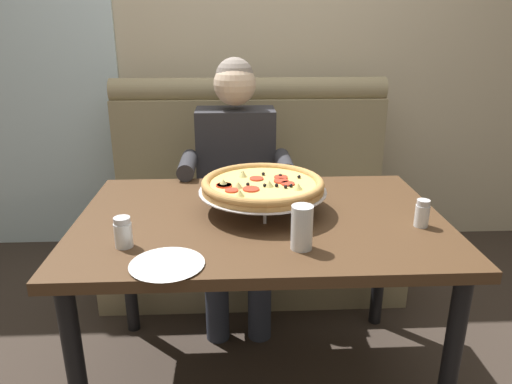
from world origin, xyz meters
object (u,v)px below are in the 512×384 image
(dining_table, at_px, (260,236))
(booth_bench, at_px, (251,211))
(pizza, at_px, (262,185))
(drinking_glass, at_px, (302,230))
(diner_main, at_px, (236,174))
(shaker_parmesan, at_px, (123,234))
(shaker_oregano, at_px, (422,215))
(plate_near_left, at_px, (167,262))
(patio_chair, at_px, (112,139))

(dining_table, bearing_deg, booth_bench, 90.00)
(pizza, bearing_deg, drinking_glass, -72.46)
(booth_bench, height_order, diner_main, diner_main)
(drinking_glass, bearing_deg, diner_main, 102.03)
(shaker_parmesan, bearing_deg, drinking_glass, -4.02)
(pizza, height_order, drinking_glass, drinking_glass)
(booth_bench, distance_m, dining_table, 0.97)
(booth_bench, xyz_separation_m, pizza, (0.01, -0.87, 0.46))
(dining_table, relative_size, diner_main, 1.06)
(booth_bench, height_order, dining_table, booth_bench)
(shaker_parmesan, relative_size, drinking_glass, 0.70)
(diner_main, xyz_separation_m, shaker_parmesan, (-0.37, -0.90, 0.09))
(shaker_oregano, relative_size, drinking_glass, 0.68)
(dining_table, height_order, pizza, pizza)
(booth_bench, height_order, plate_near_left, booth_bench)
(pizza, xyz_separation_m, plate_near_left, (-0.31, -0.42, -0.09))
(dining_table, bearing_deg, diner_main, 97.38)
(booth_bench, xyz_separation_m, diner_main, (-0.09, -0.27, 0.31))
(booth_bench, height_order, shaker_oregano, booth_bench)
(diner_main, relative_size, drinking_glass, 8.80)
(booth_bench, distance_m, shaker_parmesan, 1.31)
(pizza, relative_size, plate_near_left, 2.15)
(booth_bench, distance_m, shaker_oregano, 1.25)
(shaker_parmesan, bearing_deg, booth_bench, 68.77)
(dining_table, xyz_separation_m, diner_main, (-0.09, 0.66, 0.04))
(shaker_parmesan, relative_size, plate_near_left, 0.45)
(shaker_parmesan, height_order, plate_near_left, shaker_parmesan)
(pizza, bearing_deg, diner_main, 98.94)
(plate_near_left, height_order, patio_chair, patio_chair)
(shaker_oregano, height_order, shaker_parmesan, shaker_parmesan)
(dining_table, height_order, patio_chair, patio_chair)
(booth_bench, relative_size, shaker_oregano, 16.38)
(booth_bench, bearing_deg, shaker_parmesan, -111.23)
(booth_bench, height_order, shaker_parmesan, booth_bench)
(booth_bench, distance_m, drinking_glass, 1.28)
(pizza, distance_m, shaker_parmesan, 0.55)
(shaker_oregano, height_order, drinking_glass, drinking_glass)
(diner_main, bearing_deg, pizza, -81.06)
(dining_table, bearing_deg, plate_near_left, -128.90)
(booth_bench, height_order, patio_chair, booth_bench)
(pizza, xyz_separation_m, shaker_parmesan, (-0.46, -0.29, -0.06))
(pizza, bearing_deg, shaker_oregano, -17.68)
(plate_near_left, bearing_deg, patio_chair, 106.86)
(diner_main, relative_size, shaker_oregano, 12.96)
(drinking_glass, bearing_deg, dining_table, 112.46)
(pizza, relative_size, shaker_oregano, 4.91)
(diner_main, distance_m, plate_near_left, 1.06)
(shaker_parmesan, xyz_separation_m, drinking_glass, (0.57, -0.04, 0.02))
(dining_table, distance_m, plate_near_left, 0.49)
(patio_chair, bearing_deg, plate_near_left, -73.14)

